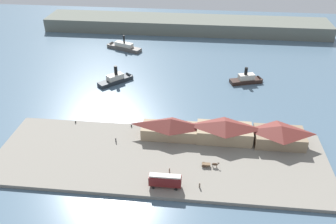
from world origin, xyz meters
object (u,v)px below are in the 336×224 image
at_px(ferry_shed_central_terminal, 225,130).
at_px(ferry_moored_west, 121,46).
at_px(ferry_shed_east_terminal, 280,134).
at_px(mooring_post_center_east, 131,125).
at_px(ferry_shed_west_terminal, 171,128).
at_px(pedestrian_by_tram, 200,185).
at_px(horse_cart, 210,164).
at_px(pedestrian_near_east_shed, 116,140).
at_px(pedestrian_walking_east, 169,170).
at_px(ferry_near_quay, 118,78).
at_px(street_tram, 165,180).
at_px(ferry_departing_north, 249,79).
at_px(mooring_post_west, 75,122).

bearing_deg(ferry_shed_central_terminal, ferry_moored_west, 123.71).
relative_size(ferry_shed_east_terminal, mooring_post_center_east, 19.24).
bearing_deg(ferry_shed_west_terminal, ferry_shed_central_terminal, 0.79).
relative_size(pedestrian_by_tram, mooring_post_center_east, 1.99).
bearing_deg(horse_cart, pedestrian_near_east_shed, 163.27).
height_order(pedestrian_by_tram, mooring_post_center_east, pedestrian_by_tram).
xyz_separation_m(pedestrian_walking_east, ferry_near_quay, (-30.63, 62.22, -0.32)).
relative_size(ferry_shed_central_terminal, ferry_shed_east_terminal, 1.13).
relative_size(ferry_shed_east_terminal, ferry_moored_west, 0.76).
relative_size(horse_cart, ferry_near_quay, 0.34).
xyz_separation_m(street_tram, ferry_moored_west, (-37.81, 109.62, -2.23)).
bearing_deg(ferry_near_quay, mooring_post_center_east, -70.25).
xyz_separation_m(ferry_shed_east_terminal, ferry_moored_west, (-74.71, 83.85, -3.23)).
distance_m(ferry_shed_west_terminal, ferry_shed_central_terminal, 18.88).
bearing_deg(street_tram, pedestrian_near_east_shed, 134.10).
height_order(pedestrian_by_tram, pedestrian_walking_east, pedestrian_by_tram).
bearing_deg(ferry_departing_north, pedestrian_by_tram, -105.80).
bearing_deg(ferry_shed_central_terminal, pedestrian_near_east_shed, -171.55).
xyz_separation_m(street_tram, pedestrian_by_tram, (10.18, 0.80, -1.77)).
distance_m(ferry_shed_west_terminal, ferry_shed_east_terminal, 37.79).
relative_size(ferry_shed_west_terminal, pedestrian_near_east_shed, 12.58).
xyz_separation_m(horse_cart, mooring_post_center_east, (-29.28, 19.89, -0.48)).
height_order(ferry_shed_central_terminal, street_tram, ferry_shed_central_terminal).
relative_size(ferry_departing_north, ferry_moored_west, 0.74).
height_order(ferry_shed_east_terminal, ferry_near_quay, ferry_near_quay).
height_order(ferry_shed_west_terminal, ferry_moored_west, ferry_shed_west_terminal).
xyz_separation_m(ferry_shed_west_terminal, pedestrian_near_east_shed, (-18.85, -5.34, -2.98)).
bearing_deg(ferry_moored_west, pedestrian_walking_east, -69.54).
distance_m(ferry_shed_central_terminal, pedestrian_by_tram, 26.53).
relative_size(ferry_shed_west_terminal, pedestrian_walking_east, 13.07).
relative_size(pedestrian_near_east_shed, ferry_near_quay, 0.10).
relative_size(ferry_shed_west_terminal, pedestrian_by_tram, 11.72).
relative_size(ferry_shed_central_terminal, mooring_post_west, 21.76).
bearing_deg(ferry_near_quay, ferry_shed_central_terminal, -41.76).
distance_m(ferry_shed_central_terminal, pedestrian_near_east_shed, 38.27).
bearing_deg(mooring_post_center_east, ferry_shed_central_terminal, -7.36).
relative_size(pedestrian_walking_east, mooring_post_west, 1.78).
bearing_deg(pedestrian_by_tram, ferry_shed_central_terminal, 72.77).
bearing_deg(ferry_shed_west_terminal, mooring_post_west, 172.47).
bearing_deg(ferry_near_quay, ferry_departing_north, 5.18).
bearing_deg(ferry_shed_west_terminal, pedestrian_near_east_shed, -164.18).
xyz_separation_m(ferry_shed_west_terminal, street_tram, (0.89, -25.71, -1.15)).
distance_m(ferry_shed_central_terminal, mooring_post_west, 56.14).
distance_m(pedestrian_walking_east, ferry_departing_north, 74.25).
bearing_deg(pedestrian_walking_east, mooring_post_center_east, 125.28).
bearing_deg(pedestrian_near_east_shed, ferry_shed_central_terminal, 8.45).
height_order(pedestrian_by_tram, ferry_departing_north, ferry_departing_north).
bearing_deg(horse_cart, mooring_post_center_east, 145.81).
xyz_separation_m(ferry_shed_west_terminal, pedestrian_by_tram, (11.07, -24.91, -2.92)).
height_order(horse_cart, pedestrian_by_tram, horse_cart).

